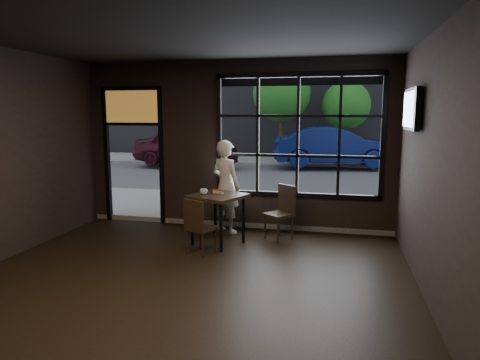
% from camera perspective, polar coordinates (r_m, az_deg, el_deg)
% --- Properties ---
extents(floor, '(6.00, 7.00, 0.02)m').
position_cam_1_polar(floor, '(5.33, -9.83, -15.98)').
color(floor, black).
rests_on(floor, ground).
extents(ceiling, '(6.00, 7.00, 0.02)m').
position_cam_1_polar(ceiling, '(4.94, -10.89, 20.32)').
color(ceiling, black).
rests_on(ceiling, ground).
extents(wall_right, '(0.04, 7.00, 3.20)m').
position_cam_1_polar(wall_right, '(4.62, 26.34, 0.25)').
color(wall_right, black).
rests_on(wall_right, ground).
extents(window_frame, '(3.06, 0.12, 2.28)m').
position_cam_1_polar(window_frame, '(7.99, 7.71, 5.84)').
color(window_frame, black).
rests_on(window_frame, ground).
extents(stained_transom, '(1.20, 0.06, 0.70)m').
position_cam_1_polar(stained_transom, '(8.90, -14.20, 9.50)').
color(stained_transom, orange).
rests_on(stained_transom, ground).
extents(street_asphalt, '(60.00, 41.00, 0.04)m').
position_cam_1_polar(street_asphalt, '(28.60, 8.90, 4.36)').
color(street_asphalt, '#545456').
rests_on(street_asphalt, ground).
extents(building_across, '(28.00, 12.00, 15.00)m').
position_cam_1_polar(building_across, '(28.01, 9.15, 19.72)').
color(building_across, '#5B5956').
rests_on(building_across, ground).
extents(cafe_table, '(1.05, 1.05, 0.87)m').
position_cam_1_polar(cafe_table, '(7.31, -2.95, -5.24)').
color(cafe_table, black).
rests_on(cafe_table, floor).
extents(chair_near, '(0.51, 0.51, 0.90)m').
position_cam_1_polar(chair_near, '(6.83, -5.18, -6.15)').
color(chair_near, black).
rests_on(chair_near, floor).
extents(chair_window, '(0.59, 0.59, 0.96)m').
position_cam_1_polar(chair_window, '(7.58, 5.20, -4.38)').
color(chair_window, black).
rests_on(chair_window, floor).
extents(man, '(0.75, 0.66, 1.73)m').
position_cam_1_polar(man, '(7.94, -1.90, -0.89)').
color(man, silver).
rests_on(man, floor).
extents(hotdog, '(0.21, 0.14, 0.06)m').
position_cam_1_polar(hotdog, '(7.32, -2.92, -1.55)').
color(hotdog, tan).
rests_on(hotdog, cafe_table).
extents(cup, '(0.17, 0.17, 0.10)m').
position_cam_1_polar(cup, '(7.23, -4.86, -1.56)').
color(cup, silver).
rests_on(cup, cafe_table).
extents(tv, '(0.11, 1.01, 0.59)m').
position_cam_1_polar(tv, '(6.61, 21.95, 8.74)').
color(tv, black).
rests_on(tv, wall_right).
extents(navy_car, '(4.99, 2.48, 1.57)m').
position_cam_1_polar(navy_car, '(17.39, 12.42, 4.35)').
color(navy_car, '#091346').
rests_on(navy_car, street_asphalt).
extents(maroon_car, '(4.52, 2.42, 1.46)m').
position_cam_1_polar(maroon_car, '(17.42, -7.23, 4.31)').
color(maroon_car, '#340C17').
rests_on(maroon_car, street_asphalt).
extents(tree_left, '(2.55, 2.55, 4.35)m').
position_cam_1_polar(tree_left, '(19.38, 5.58, 11.42)').
color(tree_left, '#332114').
rests_on(tree_left, street_asphalt).
extents(tree_right, '(2.12, 2.12, 3.61)m').
position_cam_1_polar(tree_right, '(19.66, 13.99, 9.64)').
color(tree_right, '#332114').
rests_on(tree_right, street_asphalt).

